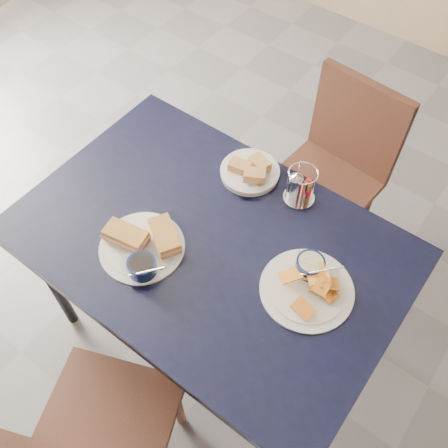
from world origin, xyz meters
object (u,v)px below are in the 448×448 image
Objects in this scene: chair_near at (84,437)px; condiment_caddy at (300,187)px; bread_basket at (250,171)px; sandwich_plate at (144,245)px; plantain_plate at (309,281)px; dining_table at (210,250)px; chair_far at (336,161)px.

chair_near is 1.05m from condiment_caddy.
condiment_caddy is at bearing 5.47° from bread_basket.
plantain_plate is (0.49, 0.21, -0.01)m from sandwich_plate.
chair_near reaches higher than condiment_caddy.
bread_basket is at bearing 147.44° from plantain_plate.
dining_table is 9.35× the size of condiment_caddy.
chair_far is 3.01× the size of plantain_plate.
chair_far reaches higher than dining_table.
sandwich_plate is 0.53m from plantain_plate.
bread_basket is (0.09, 0.47, -0.00)m from sandwich_plate.
dining_table is 0.37m from condiment_caddy.
plantain_plate is at bearing -32.56° from bread_basket.
plantain_plate is at bearing -70.32° from chair_far.
condiment_caddy reaches higher than bread_basket.
bread_basket is (-0.09, 0.99, 0.26)m from chair_near.
condiment_caddy is (0.14, 0.33, 0.12)m from dining_table.
chair_far is (0.05, 1.46, -0.01)m from chair_near.
chair_near reaches higher than sandwich_plate.
dining_table is 0.32m from bread_basket.
chair_near is 4.23× the size of bread_basket.
chair_near is at bearing -87.05° from dining_table.
dining_table is at bearing -79.96° from bread_basket.
chair_far is 4.17× the size of bread_basket.
bread_basket reaches higher than dining_table.
chair_near is 0.83m from plantain_plate.
chair_near reaches higher than plantain_plate.
plantain_plate is 0.35m from condiment_caddy.
chair_far reaches higher than bread_basket.
bread_basket is (-0.05, 0.31, 0.08)m from dining_table.
chair_far is at bearing 83.82° from dining_table.
bread_basket is (-0.14, -0.47, 0.27)m from chair_far.
condiment_caddy is at bearing -83.49° from chair_far.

